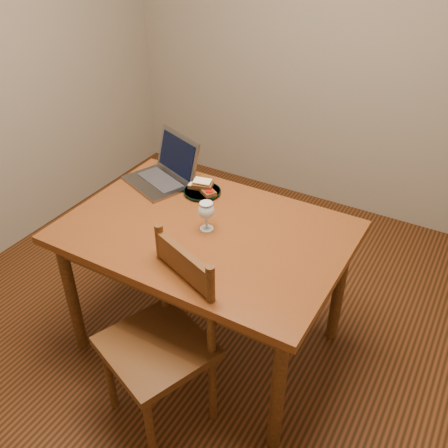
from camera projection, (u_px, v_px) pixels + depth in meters
The scene contains 10 objects.
floor at pixel (215, 327), 2.82m from camera, with size 3.20×3.20×0.02m, color black.
back_wall at pixel (341, 26), 3.23m from camera, with size 3.20×0.02×2.60m, color gray.
table at pixel (206, 244), 2.36m from camera, with size 1.30×0.90×0.74m.
chair at pixel (160, 335), 2.10m from camera, with size 0.54×0.53×0.46m.
plate at pixel (202, 192), 2.57m from camera, with size 0.19×0.19×0.02m, color black.
sandwich_cheese at pixel (198, 186), 2.58m from camera, with size 0.09×0.05×0.03m, color #381E0C, non-canonical shape.
sandwich_tomato at pixel (207, 191), 2.54m from camera, with size 0.10×0.06×0.03m, color #381E0C, non-canonical shape.
sandwich_top at pixel (202, 184), 2.55m from camera, with size 0.10×0.06×0.03m, color #381E0C, non-canonical shape.
milk_glass at pixel (206, 216), 2.27m from camera, with size 0.08×0.08×0.14m, color white, non-canonical shape.
laptop at pixel (166, 170), 2.66m from camera, with size 0.42×0.40×0.24m.
Camera 1 is at (1.05, -1.70, 2.07)m, focal length 40.00 mm.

